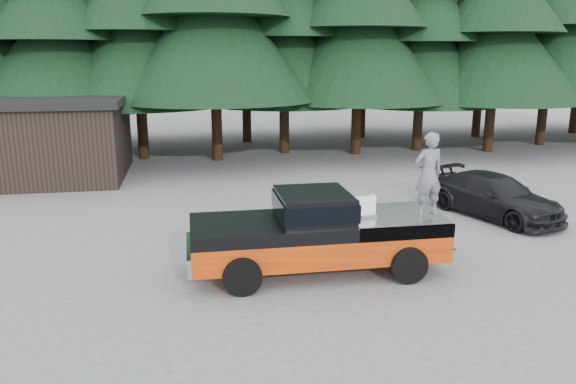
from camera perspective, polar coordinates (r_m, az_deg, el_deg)
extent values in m
plane|color=#505153|center=(13.35, 0.72, -8.01)|extent=(120.00, 120.00, 0.00)
cube|color=black|center=(12.79, 2.61, -1.32)|extent=(1.66, 1.90, 0.59)
cube|color=white|center=(13.07, 6.97, -1.31)|extent=(0.76, 0.65, 0.49)
imported|color=#5B5D62|center=(13.26, 14.07, 1.79)|extent=(0.76, 0.55, 1.93)
imported|color=black|center=(18.63, 20.23, -0.37)|extent=(3.30, 4.89, 1.32)
cube|color=black|center=(25.30, -25.38, 4.68)|extent=(8.00, 6.00, 3.00)
cube|color=black|center=(25.12, -25.77, 8.39)|extent=(8.40, 6.40, 0.30)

